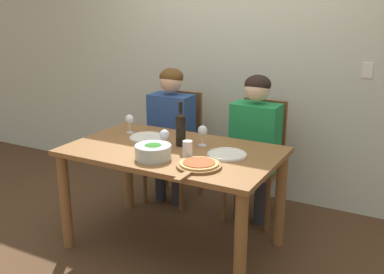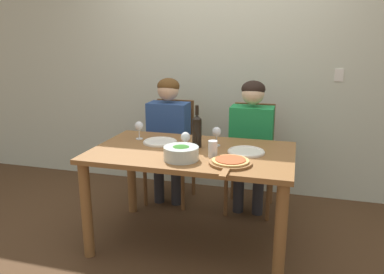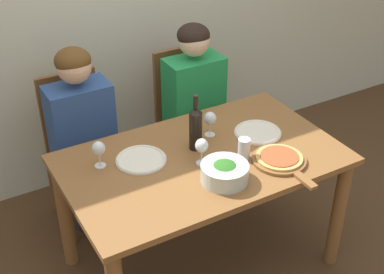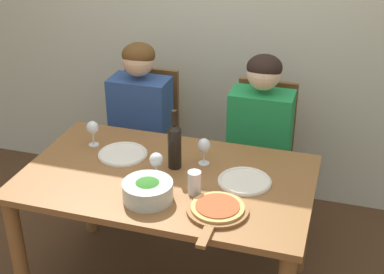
% 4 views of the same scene
% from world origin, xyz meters
% --- Properties ---
extents(ground_plane, '(40.00, 40.00, 0.00)m').
position_xyz_m(ground_plane, '(0.00, 0.00, 0.00)').
color(ground_plane, '#4C331E').
extents(back_wall, '(10.00, 0.06, 2.70)m').
position_xyz_m(back_wall, '(0.00, 1.23, 1.35)').
color(back_wall, beige).
rests_on(back_wall, ground).
extents(dining_table, '(1.50, 0.90, 0.77)m').
position_xyz_m(dining_table, '(0.00, 0.00, 0.65)').
color(dining_table, brown).
rests_on(dining_table, ground).
extents(chair_left, '(0.42, 0.42, 0.99)m').
position_xyz_m(chair_left, '(-0.43, 0.81, 0.52)').
color(chair_left, brown).
rests_on(chair_left, ground).
extents(chair_right, '(0.42, 0.42, 0.99)m').
position_xyz_m(chair_right, '(0.36, 0.81, 0.52)').
color(chair_right, brown).
rests_on(chair_right, ground).
extents(person_woman, '(0.47, 0.51, 1.23)m').
position_xyz_m(person_woman, '(-0.43, 0.69, 0.74)').
color(person_woman, '#28282D').
rests_on(person_woman, ground).
extents(person_man, '(0.47, 0.51, 1.23)m').
position_xyz_m(person_man, '(0.36, 0.69, 0.74)').
color(person_man, '#28282D').
rests_on(person_man, ground).
extents(wine_bottle, '(0.07, 0.07, 0.33)m').
position_xyz_m(wine_bottle, '(0.01, 0.09, 0.90)').
color(wine_bottle, black).
rests_on(wine_bottle, dining_table).
extents(broccoli_bowl, '(0.24, 0.24, 0.10)m').
position_xyz_m(broccoli_bowl, '(-0.01, -0.24, 0.82)').
color(broccoli_bowl, silver).
rests_on(broccoli_bowl, dining_table).
extents(dinner_plate_left, '(0.27, 0.27, 0.02)m').
position_xyz_m(dinner_plate_left, '(-0.30, 0.13, 0.78)').
color(dinner_plate_left, silver).
rests_on(dinner_plate_left, dining_table).
extents(dinner_plate_right, '(0.27, 0.27, 0.02)m').
position_xyz_m(dinner_plate_right, '(0.40, 0.05, 0.78)').
color(dinner_plate_right, silver).
rests_on(dinner_plate_right, dining_table).
extents(pizza_on_board, '(0.29, 0.43, 0.04)m').
position_xyz_m(pizza_on_board, '(0.33, -0.25, 0.79)').
color(pizza_on_board, brown).
rests_on(pizza_on_board, dining_table).
extents(wine_glass_left, '(0.07, 0.07, 0.15)m').
position_xyz_m(wine_glass_left, '(-0.51, 0.19, 0.88)').
color(wine_glass_left, silver).
rests_on(wine_glass_left, dining_table).
extents(wine_glass_right, '(0.07, 0.07, 0.15)m').
position_xyz_m(wine_glass_right, '(0.15, 0.17, 0.88)').
color(wine_glass_right, silver).
rests_on(wine_glass_right, dining_table).
extents(wine_glass_centre, '(0.07, 0.07, 0.15)m').
position_xyz_m(wine_glass_centre, '(-0.03, -0.05, 0.88)').
color(wine_glass_centre, silver).
rests_on(wine_glass_centre, dining_table).
extents(water_tumbler, '(0.07, 0.07, 0.12)m').
position_xyz_m(water_tumbler, '(0.19, -0.12, 0.83)').
color(water_tumbler, silver).
rests_on(water_tumbler, dining_table).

